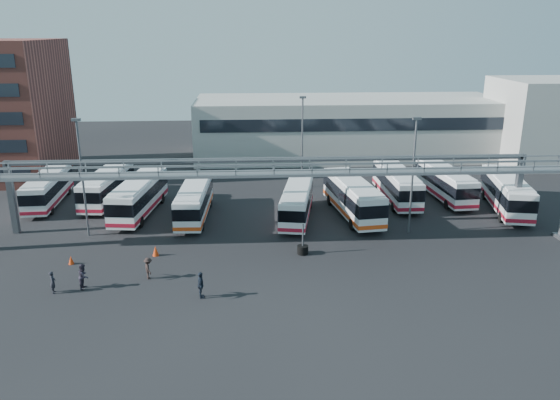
{
  "coord_description": "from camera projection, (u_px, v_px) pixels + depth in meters",
  "views": [
    {
      "loc": [
        -2.0,
        -37.29,
        17.22
      ],
      "look_at": [
        0.58,
        6.0,
        3.54
      ],
      "focal_mm": 35.0,
      "sensor_mm": 36.0,
      "label": 1
    }
  ],
  "objects": [
    {
      "name": "bus_6",
      "position": [
        353.0,
        196.0,
        51.88
      ],
      "size": [
        4.12,
        11.8,
        3.51
      ],
      "rotation": [
        0.0,
        0.0,
        0.13
      ],
      "color": "silver",
      "rests_on": "ground"
    },
    {
      "name": "pedestrian_c",
      "position": [
        148.0,
        268.0,
        39.05
      ],
      "size": [
        0.94,
        1.18,
        1.6
      ],
      "primitive_type": "imported",
      "rotation": [
        0.0,
        0.0,
        1.95
      ],
      "color": "black",
      "rests_on": "ground"
    },
    {
      "name": "bus_9",
      "position": [
        506.0,
        192.0,
        53.39
      ],
      "size": [
        4.83,
        11.63,
        3.44
      ],
      "rotation": [
        0.0,
        0.0,
        -0.2
      ],
      "color": "silver",
      "rests_on": "ground"
    },
    {
      "name": "warehouse",
      "position": [
        348.0,
        127.0,
        76.45
      ],
      "size": [
        42.0,
        14.0,
        8.0
      ],
      "primitive_type": "cube",
      "color": "#9E9E99",
      "rests_on": "ground"
    },
    {
      "name": "bus_8",
      "position": [
        445.0,
        182.0,
        57.19
      ],
      "size": [
        3.2,
        10.99,
        3.3
      ],
      "rotation": [
        0.0,
        0.0,
        0.06
      ],
      "color": "silver",
      "rests_on": "ground"
    },
    {
      "name": "bus_7",
      "position": [
        397.0,
        184.0,
        56.45
      ],
      "size": [
        2.6,
        11.08,
        3.36
      ],
      "rotation": [
        0.0,
        0.0,
        -0.0
      ],
      "color": "silver",
      "rests_on": "ground"
    },
    {
      "name": "bus_3",
      "position": [
        194.0,
        200.0,
        51.32
      ],
      "size": [
        2.87,
        10.62,
        3.2
      ],
      "rotation": [
        0.0,
        0.0,
        -0.04
      ],
      "color": "silver",
      "rests_on": "ground"
    },
    {
      "name": "pedestrian_b",
      "position": [
        84.0,
        276.0,
        37.58
      ],
      "size": [
        0.69,
        0.88,
        1.81
      ],
      "primitive_type": "imported",
      "rotation": [
        0.0,
        0.0,
        1.58
      ],
      "color": "#26212E",
      "rests_on": "ground"
    },
    {
      "name": "bus_2",
      "position": [
        139.0,
        195.0,
        52.34
      ],
      "size": [
        3.95,
        11.55,
        3.44
      ],
      "rotation": [
        0.0,
        0.0,
        -0.12
      ],
      "color": "silver",
      "rests_on": "ground"
    },
    {
      "name": "bus_5",
      "position": [
        297.0,
        202.0,
        51.0
      ],
      "size": [
        4.18,
        10.57,
        3.13
      ],
      "rotation": [
        0.0,
        0.0,
        -0.18
      ],
      "color": "silver",
      "rests_on": "ground"
    },
    {
      "name": "gantry",
      "position": [
        273.0,
        178.0,
        44.73
      ],
      "size": [
        51.4,
        5.15,
        7.1
      ],
      "color": "gray",
      "rests_on": "ground"
    },
    {
      "name": "bus_1",
      "position": [
        107.0,
        185.0,
        55.98
      ],
      "size": [
        3.5,
        10.98,
        3.28
      ],
      "rotation": [
        0.0,
        0.0,
        -0.09
      ],
      "color": "silver",
      "rests_on": "ground"
    },
    {
      "name": "building_right",
      "position": [
        552.0,
        122.0,
        71.76
      ],
      "size": [
        14.0,
        12.0,
        11.0
      ],
      "primitive_type": "cube",
      "color": "#B2B2AD",
      "rests_on": "ground"
    },
    {
      "name": "light_pole_back",
      "position": [
        302.0,
        137.0,
        60.24
      ],
      "size": [
        0.7,
        0.35,
        10.21
      ],
      "color": "#4C4F54",
      "rests_on": "ground"
    },
    {
      "name": "light_pole_left",
      "position": [
        82.0,
        172.0,
        45.78
      ],
      "size": [
        0.7,
        0.35,
        10.21
      ],
      "color": "#4C4F54",
      "rests_on": "ground"
    },
    {
      "name": "ground",
      "position": [
        277.0,
        269.0,
        40.79
      ],
      "size": [
        140.0,
        140.0,
        0.0
      ],
      "primitive_type": "plane",
      "color": "black",
      "rests_on": "ground"
    },
    {
      "name": "bus_0",
      "position": [
        48.0,
        188.0,
        55.26
      ],
      "size": [
        3.03,
        10.59,
        3.18
      ],
      "rotation": [
        0.0,
        0.0,
        0.06
      ],
      "color": "silver",
      "rests_on": "ground"
    },
    {
      "name": "cone_right",
      "position": [
        156.0,
        251.0,
        43.13
      ],
      "size": [
        0.54,
        0.54,
        0.8
      ],
      "primitive_type": "cone",
      "rotation": [
        0.0,
        0.0,
        0.07
      ],
      "color": "red",
      "rests_on": "ground"
    },
    {
      "name": "pedestrian_a",
      "position": [
        53.0,
        282.0,
        36.95
      ],
      "size": [
        0.49,
        0.64,
        1.57
      ],
      "primitive_type": "imported",
      "rotation": [
        0.0,
        0.0,
        1.79
      ],
      "color": "black",
      "rests_on": "ground"
    },
    {
      "name": "tire_stack",
      "position": [
        303.0,
        249.0,
        43.45
      ],
      "size": [
        0.89,
        0.89,
        2.53
      ],
      "color": "black",
      "rests_on": "ground"
    },
    {
      "name": "cone_left",
      "position": [
        71.0,
        260.0,
        41.61
      ],
      "size": [
        0.49,
        0.49,
        0.66
      ],
      "primitive_type": "cone",
      "rotation": [
        0.0,
        0.0,
        -0.2
      ],
      "color": "red",
      "rests_on": "ground"
    },
    {
      "name": "light_pole_mid",
      "position": [
        413.0,
        170.0,
        46.41
      ],
      "size": [
        0.7,
        0.35,
        10.21
      ],
      "color": "#4C4F54",
      "rests_on": "ground"
    },
    {
      "name": "pedestrian_d",
      "position": [
        201.0,
        285.0,
        36.22
      ],
      "size": [
        0.6,
        1.14,
        1.85
      ],
      "primitive_type": "imported",
      "rotation": [
        0.0,
        0.0,
        1.72
      ],
      "color": "#19202D",
      "rests_on": "ground"
    }
  ]
}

